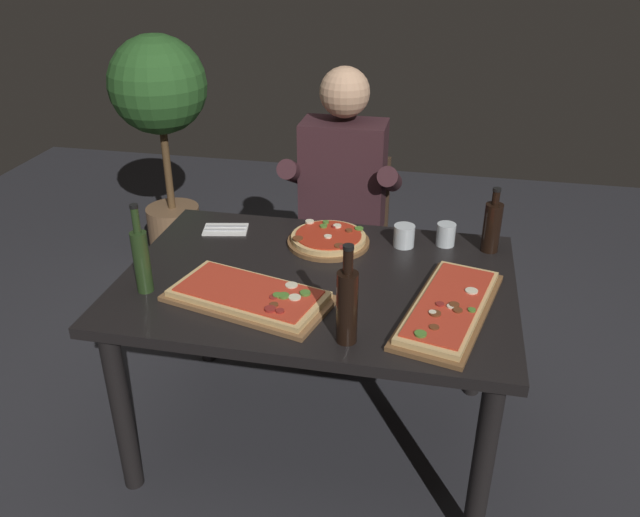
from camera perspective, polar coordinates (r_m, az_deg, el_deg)
The scene contains 14 objects.
ground_plane at distance 2.75m, azimuth -0.22°, elevation -15.21°, with size 6.40×6.40×0.00m, color #2D2D33.
dining_table at distance 2.36m, azimuth -0.25°, elevation -3.68°, with size 1.40×0.96×0.74m.
pizza_rectangular_front at distance 2.17m, azimuth -6.32°, elevation -3.30°, with size 0.60×0.40×0.05m.
pizza_rectangular_left at distance 2.14m, azimuth 11.41°, elevation -4.27°, with size 0.37×0.63×0.05m.
pizza_round_far at distance 2.54m, azimuth 0.76°, elevation 1.73°, with size 0.33×0.33×0.05m.
wine_bottle_dark at distance 2.54m, azimuth 15.03°, elevation 2.81°, with size 0.07×0.07×0.26m.
oil_bottle_amber at distance 2.25m, azimuth -15.58°, elevation -0.00°, with size 0.06×0.06×0.32m.
vinegar_bottle_green at distance 1.91m, azimuth 2.42°, elevation -4.07°, with size 0.07×0.07×0.33m.
tumbler_near_camera at distance 2.53m, azimuth 7.47°, elevation 2.01°, with size 0.08×0.08×0.09m.
tumbler_far_side at distance 2.57m, azimuth 11.10°, elevation 1.99°, with size 0.07×0.07×0.09m.
napkin_cutlery_set at distance 2.68m, azimuth -8.38°, elevation 2.58°, with size 0.20×0.14×0.01m.
diner_chair at distance 3.18m, azimuth 2.20°, elevation 1.88°, with size 0.44×0.44×0.87m.
seated_diner at distance 2.97m, azimuth 1.90°, elevation 5.34°, with size 0.53×0.41×1.33m.
potted_plant_corner at distance 3.85m, azimuth -13.95°, elevation 12.54°, with size 0.55×0.55×1.34m.
Camera 1 is at (0.42, -1.97, 1.88)m, focal length 36.03 mm.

